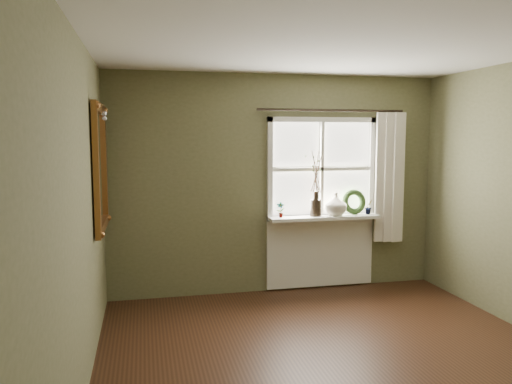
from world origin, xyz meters
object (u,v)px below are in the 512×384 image
object	(u,v)px
dark_jug	(316,208)
gilt_mirror	(100,167)
cream_vase	(336,204)
wreath	(354,205)

from	to	relation	value
dark_jug	gilt_mirror	size ratio (longest dim) A/B	0.16
dark_jug	cream_vase	bearing A→B (deg)	0.00
wreath	gilt_mirror	xyz separation A→B (m)	(-2.92, -0.66, 0.54)
gilt_mirror	cream_vase	bearing A→B (deg)	13.10
cream_vase	wreath	world-z (taller)	wreath
gilt_mirror	wreath	bearing A→B (deg)	12.75
cream_vase	dark_jug	bearing A→B (deg)	180.00
cream_vase	wreath	bearing A→B (deg)	9.02
dark_jug	wreath	bearing A→B (deg)	4.50
wreath	gilt_mirror	world-z (taller)	gilt_mirror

